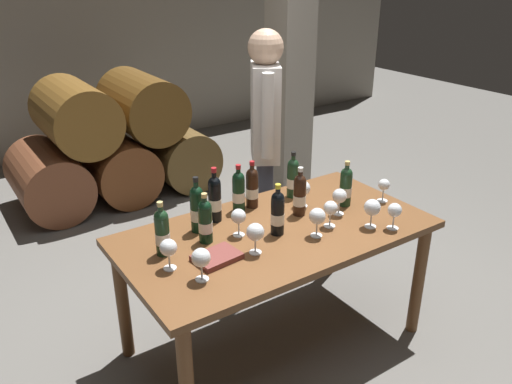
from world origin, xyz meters
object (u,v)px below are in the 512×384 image
Objects in this scene: wine_bottle_8 at (346,186)px; tasting_notebook at (217,257)px; wine_bottle_1 at (162,232)px; wine_glass_7 at (168,248)px; wine_bottle_3 at (300,194)px; wine_glass_1 at (239,217)px; wine_bottle_6 at (215,198)px; wine_glass_0 at (317,217)px; wine_glass_6 at (395,211)px; wine_glass_2 at (303,189)px; wine_glass_10 at (201,258)px; wine_bottle_5 at (293,177)px; wine_bottle_2 at (197,208)px; wine_bottle_7 at (239,191)px; sommelier_presenting at (265,131)px; wine_bottle_0 at (252,187)px; wine_bottle_4 at (278,213)px; wine_glass_9 at (331,209)px; wine_glass_4 at (384,186)px; wine_glass_8 at (339,197)px; wine_glass_3 at (255,233)px; wine_bottle_9 at (205,221)px; wine_glass_5 at (372,208)px; dining_table at (276,244)px.

tasting_notebook is (-0.95, -0.11, -0.11)m from wine_bottle_8.
wine_bottle_1 reaches higher than wine_glass_7.
wine_bottle_3 reaches higher than tasting_notebook.
wine_glass_1 is (-0.42, -0.02, -0.02)m from wine_bottle_3.
wine_bottle_6 is 1.97× the size of wine_glass_0.
wine_glass_1 reaches higher than wine_glass_6.
wine_glass_2 is 1.04× the size of wine_glass_7.
wine_bottle_5 is at bearing 28.78° from wine_glass_10.
wine_bottle_3 is (0.58, -0.15, -0.01)m from wine_bottle_2.
wine_bottle_7 is 0.68m from sommelier_presenting.
wine_bottle_0 is at bearing -132.31° from sommelier_presenting.
wine_bottle_2 is at bearing -158.56° from wine_bottle_6.
wine_glass_10 is (-0.37, -0.26, 0.00)m from wine_glass_1.
wine_glass_9 is at bearing -18.31° from wine_bottle_4.
wine_glass_10 is (0.08, -0.17, 0.00)m from wine_glass_7.
wine_glass_2 is 1.07× the size of wine_glass_9.
wine_bottle_5 is 1.02× the size of wine_bottle_7.
wine_bottle_2 reaches higher than wine_bottle_1.
wine_glass_9 is 0.84m from wine_glass_10.
wine_glass_6 is (-0.22, -0.28, 0.00)m from wine_glass_4.
wine_bottle_8 reaches higher than wine_glass_8.
wine_glass_8 is at bearing -78.69° from wine_bottle_5.
wine_bottle_8 is (1.14, -0.08, -0.00)m from wine_bottle_1.
wine_glass_6 is (0.23, -0.50, -0.01)m from wine_glass_2.
wine_bottle_4 is 1.78× the size of wine_glass_10.
wine_bottle_3 is 1.78× the size of wine_glass_2.
wine_bottle_0 is 0.30m from wine_glass_2.
wine_bottle_3 is 0.84m from wine_glass_10.
wine_bottle_5 is at bearing -2.42° from wine_bottle_7.
wine_bottle_5 is (0.96, 0.19, 0.00)m from wine_bottle_1.
wine_bottle_5 is 1.86× the size of wine_glass_7.
wine_glass_7 is 1.06m from wine_glass_8.
wine_bottle_3 reaches higher than wine_bottle_7.
wine_bottle_6 is 0.71m from wine_glass_8.
wine_glass_3 is (-0.28, -0.46, -0.01)m from wine_bottle_0.
wine_bottle_9 is 1.02m from wine_glass_6.
wine_glass_5 is (0.67, -0.55, -0.02)m from wine_bottle_6.
wine_glass_9 is at bearing -15.26° from wine_bottle_1.
wine_bottle_2 is at bearing 160.30° from wine_glass_8.
wine_bottle_9 is at bearing 70.65° from tasting_notebook.
wine_glass_1 is 0.45m from wine_glass_10.
wine_bottle_8 is at bearing -4.79° from wine_bottle_9.
wine_glass_9 is 0.70m from tasting_notebook.
dining_table is 11.77× the size of wine_glass_4.
wine_bottle_6 is at bearing 139.28° from wine_glass_9.
wine_bottle_9 is at bearing 26.28° from wine_glass_7.
wine_bottle_3 is 1.32× the size of tasting_notebook.
wine_glass_8 is 0.09× the size of sommelier_presenting.
wine_glass_0 is 1.05× the size of wine_glass_1.
wine_glass_10 is (0.05, -0.31, -0.01)m from wine_bottle_1.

